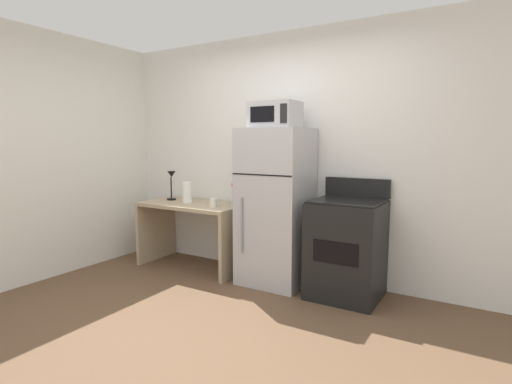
{
  "coord_description": "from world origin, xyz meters",
  "views": [
    {
      "loc": [
        1.87,
        -2.2,
        1.45
      ],
      "look_at": [
        -0.11,
        1.1,
        0.96
      ],
      "focal_mm": 27.88,
      "sensor_mm": 36.0,
      "label": 1
    }
  ],
  "objects": [
    {
      "name": "refrigerator",
      "position": [
        -0.02,
        1.34,
        0.79
      ],
      "size": [
        0.66,
        0.61,
        1.58
      ],
      "color": "#B7B7BC",
      "rests_on": "ground"
    },
    {
      "name": "paper_towel_roll",
      "position": [
        -1.16,
        1.31,
        0.87
      ],
      "size": [
        0.11,
        0.11,
        0.24
      ],
      "primitive_type": "cylinder",
      "color": "white",
      "rests_on": "desk"
    },
    {
      "name": "wall_back_white",
      "position": [
        0.0,
        1.7,
        1.3
      ],
      "size": [
        5.0,
        0.1,
        2.6
      ],
      "primitive_type": "cube",
      "color": "white",
      "rests_on": "ground"
    },
    {
      "name": "oven_range",
      "position": [
        0.74,
        1.33,
        0.47
      ],
      "size": [
        0.64,
        0.61,
        1.1
      ],
      "color": "black",
      "rests_on": "ground"
    },
    {
      "name": "ground_plane",
      "position": [
        0.0,
        0.0,
        0.0
      ],
      "size": [
        12.0,
        12.0,
        0.0
      ],
      "primitive_type": "plane",
      "color": "brown"
    },
    {
      "name": "desk",
      "position": [
        -1.08,
        1.31,
        0.53
      ],
      "size": [
        1.24,
        0.63,
        0.75
      ],
      "color": "tan",
      "rests_on": "ground"
    },
    {
      "name": "wall_left_brick",
      "position": [
        -2.2,
        0.0,
        1.3
      ],
      "size": [
        0.1,
        4.0,
        2.6
      ],
      "primitive_type": "cube",
      "color": "silver",
      "rests_on": "ground"
    },
    {
      "name": "coffee_mug",
      "position": [
        -0.72,
        1.23,
        0.8
      ],
      "size": [
        0.08,
        0.08,
        0.09
      ],
      "primitive_type": "cylinder",
      "color": "white",
      "rests_on": "desk"
    },
    {
      "name": "spray_bottle",
      "position": [
        -0.57,
        1.43,
        0.85
      ],
      "size": [
        0.06,
        0.06,
        0.25
      ],
      "color": "#2D8CEA",
      "rests_on": "desk"
    },
    {
      "name": "desk_lamp",
      "position": [
        -1.45,
        1.36,
        0.99
      ],
      "size": [
        0.14,
        0.12,
        0.35
      ],
      "color": "black",
      "rests_on": "desk"
    },
    {
      "name": "microwave",
      "position": [
        -0.02,
        1.31,
        1.71
      ],
      "size": [
        0.46,
        0.35,
        0.26
      ],
      "color": "#B7B7BC",
      "rests_on": "refrigerator"
    }
  ]
}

